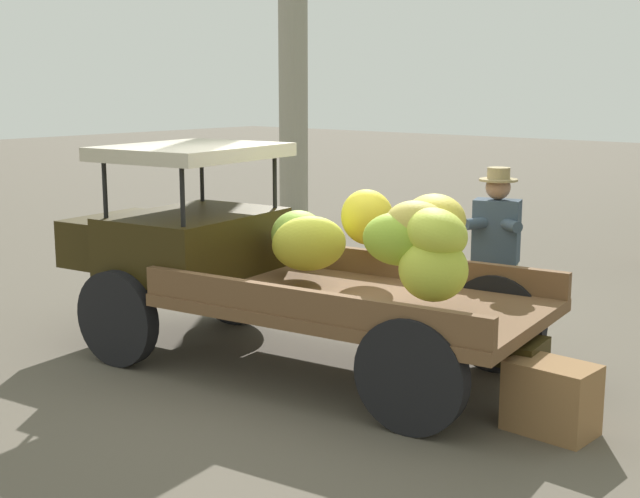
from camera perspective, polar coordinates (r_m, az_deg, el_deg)
The scene contains 4 objects.
ground_plane at distance 7.64m, azimuth -0.53°, elevation -7.54°, with size 60.00×60.00×0.00m, color #5B5347.
truck at distance 7.52m, azimuth -3.10°, elevation -0.60°, with size 4.60×2.22×1.86m.
farmer at distance 7.97m, azimuth 11.37°, elevation 0.08°, with size 0.55×0.51×1.67m.
wooden_crate at distance 6.36m, azimuth 14.84°, elevation -9.34°, with size 0.59×0.39×0.50m, color olive.
Camera 1 is at (-4.72, 5.51, 2.40)m, focal length 49.12 mm.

